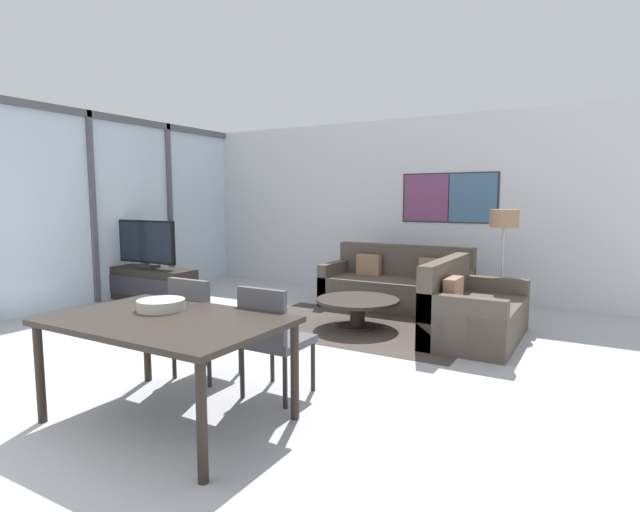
{
  "coord_description": "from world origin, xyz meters",
  "views": [
    {
      "loc": [
        3.2,
        -1.71,
        1.54
      ],
      "look_at": [
        0.64,
        2.71,
        0.95
      ],
      "focal_mm": 28.0,
      "sensor_mm": 36.0,
      "label": 1
    }
  ],
  "objects": [
    {
      "name": "area_rug",
      "position": [
        0.66,
        3.59,
        0.0
      ],
      "size": [
        2.7,
        1.73,
        0.01
      ],
      "color": "#473D38",
      "rests_on": "ground_plane"
    },
    {
      "name": "sofa_main",
      "position": [
        0.66,
        4.87,
        0.28
      ],
      "size": [
        2.03,
        0.87,
        0.87
      ],
      "color": "#51473D",
      "rests_on": "ground_plane"
    },
    {
      "name": "ground_plane",
      "position": [
        0.0,
        0.0,
        0.0
      ],
      "size": [
        24.0,
        24.0,
        0.0
      ],
      "primitive_type": "plane",
      "color": "#B2B2B7"
    },
    {
      "name": "dining_chair_left",
      "position": [
        0.24,
        1.38,
        0.5
      ],
      "size": [
        0.46,
        0.46,
        0.88
      ],
      "color": "#4C4C51",
      "rests_on": "ground_plane"
    },
    {
      "name": "floor_lamp",
      "position": [
        2.1,
        4.71,
        1.19
      ],
      "size": [
        0.35,
        0.35,
        1.41
      ],
      "color": "#2D2D33",
      "rests_on": "ground_plane"
    },
    {
      "name": "tv_console",
      "position": [
        -2.8,
        3.44,
        0.25
      ],
      "size": [
        1.65,
        0.47,
        0.5
      ],
      "color": "black",
      "rests_on": "ground_plane"
    },
    {
      "name": "television",
      "position": [
        -2.8,
        3.44,
        0.86
      ],
      "size": [
        1.17,
        0.2,
        0.72
      ],
      "color": "#2D2D33",
      "rests_on": "tv_console"
    },
    {
      "name": "sofa_side",
      "position": [
        1.93,
        3.76,
        0.28
      ],
      "size": [
        0.87,
        1.51,
        0.87
      ],
      "rotation": [
        0.0,
        0.0,
        1.57
      ],
      "color": "#51473D",
      "rests_on": "ground_plane"
    },
    {
      "name": "dining_chair_centre",
      "position": [
        1.01,
        1.34,
        0.5
      ],
      "size": [
        0.46,
        0.46,
        0.88
      ],
      "color": "#4C4C51",
      "rests_on": "ground_plane"
    },
    {
      "name": "window_wall_left",
      "position": [
        -3.37,
        2.97,
        1.53
      ],
      "size": [
        0.07,
        5.94,
        2.8
      ],
      "color": "silver",
      "rests_on": "ground_plane"
    },
    {
      "name": "fruit_bowl",
      "position": [
        0.41,
        0.8,
        0.77
      ],
      "size": [
        0.34,
        0.34,
        0.08
      ],
      "color": "#B7B2A8",
      "rests_on": "dining_table"
    },
    {
      "name": "coffee_table",
      "position": [
        0.66,
        3.59,
        0.26
      ],
      "size": [
        0.99,
        0.99,
        0.35
      ],
      "color": "black",
      "rests_on": "ground_plane"
    },
    {
      "name": "wall_back",
      "position": [
        0.03,
        5.94,
        1.4
      ],
      "size": [
        7.76,
        0.09,
        2.8
      ],
      "color": "silver",
      "rests_on": "ground_plane"
    },
    {
      "name": "dining_table",
      "position": [
        0.63,
        0.64,
        0.66
      ],
      "size": [
        1.61,
        1.04,
        0.73
      ],
      "color": "black",
      "rests_on": "ground_plane"
    }
  ]
}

